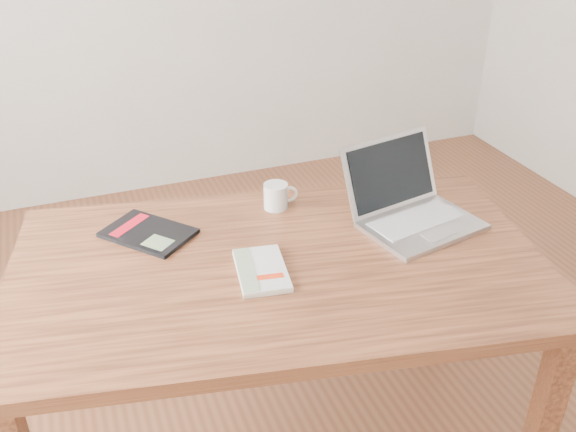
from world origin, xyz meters
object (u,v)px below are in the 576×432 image
object	(u,v)px
white_guidebook	(261,270)
black_guidebook	(148,233)
coffee_mug	(277,195)
laptop	(410,206)
desk	(279,289)

from	to	relation	value
white_guidebook	black_guidebook	world-z (taller)	white_guidebook
black_guidebook	white_guidebook	bearing A→B (deg)	-91.22
white_guidebook	black_guidebook	size ratio (longest dim) A/B	0.76
black_guidebook	coffee_mug	world-z (taller)	coffee_mug
white_guidebook	laptop	xyz separation A→B (m)	(0.50, 0.10, 0.04)
white_guidebook	desk	bearing A→B (deg)	37.91
black_guidebook	coffee_mug	size ratio (longest dim) A/B	2.70
black_guidebook	laptop	bearing A→B (deg)	-55.03
desk	coffee_mug	size ratio (longest dim) A/B	14.40
desk	coffee_mug	xyz separation A→B (m)	(0.10, 0.29, 0.13)
laptop	coffee_mug	world-z (taller)	laptop
black_guidebook	laptop	size ratio (longest dim) A/B	0.76
laptop	coffee_mug	distance (m)	0.41
desk	black_guidebook	size ratio (longest dim) A/B	5.32
desk	coffee_mug	bearing A→B (deg)	81.95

